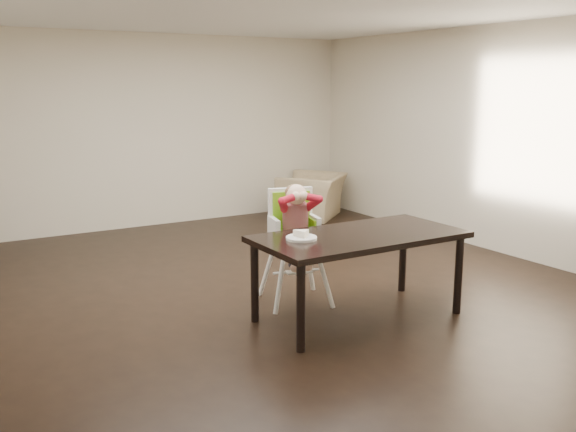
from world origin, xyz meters
The scene contains 6 objects.
ground centered at (0.00, 0.00, 0.00)m, with size 7.00×7.00×0.00m, color black.
room_walls centered at (0.00, 0.00, 1.86)m, with size 6.02×7.02×2.71m.
dining_table centered at (0.19, -1.04, 0.67)m, with size 1.80×0.90×0.75m.
high_chair centered at (-0.06, -0.37, 0.79)m, with size 0.56×0.56×1.11m.
plate centered at (-0.34, -0.95, 0.78)m, with size 0.32×0.32×0.07m.
armchair centered at (2.20, 2.80, 0.44)m, with size 1.01×0.65×0.88m, color tan.
Camera 1 is at (-3.07, -5.29, 2.00)m, focal length 40.00 mm.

